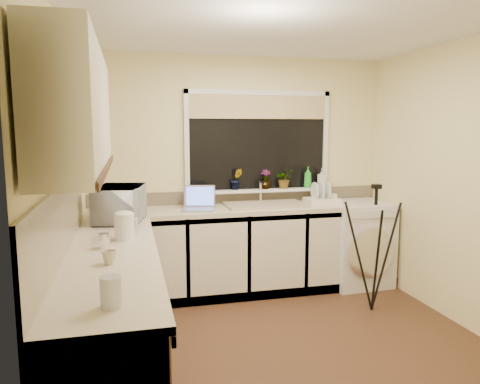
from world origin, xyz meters
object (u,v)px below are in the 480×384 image
Objects in this scene: dish_rack at (322,201)px; cup_back at (332,198)px; plant_c at (265,179)px; laptop at (199,203)px; cup_left at (109,257)px; steel_jar at (104,241)px; soap_bottle_clear at (322,178)px; plant_b at (237,179)px; plant_d at (284,179)px; glass_jug at (111,292)px; tripod at (374,248)px; soap_bottle_green at (308,177)px; washing_machine at (356,243)px; kettle at (124,227)px; microwave at (120,204)px.

cup_back is at bearing 12.85° from dish_rack.
laptop is at bearing -161.34° from plant_c.
steel_jar is at bearing 97.02° from cup_left.
soap_bottle_clear is 2.37× the size of cup_left.
cup_back reaches higher than cup_left.
plant_b is 1.06× the size of plant_d.
glass_jug is (-0.76, -2.39, 0.01)m from laptop.
cup_left is at bearing -140.71° from dish_rack.
steel_jar is at bearing -145.59° from soap_bottle_clear.
soap_bottle_green is (-0.27, 0.99, 0.57)m from tripod.
dish_rack is 1.53× the size of soap_bottle_green.
plant_b is at bearing 165.52° from washing_machine.
plant_c reaches higher than glass_jug.
kettle is 1.79m from plant_b.
microwave reaches higher than steel_jar.
washing_machine is at bearing 64.10° from tripod.
steel_jar is 0.39m from cup_left.
soap_bottle_green is 2.58× the size of cup_left.
tripod reaches higher than dish_rack.
soap_bottle_green is at bearing 95.04° from tripod.
laptop is at bearing 72.30° from glass_jug.
plant_b is at bearing 43.86° from laptop.
cup_left is at bearing -122.37° from plant_b.
tripod is 13.38× the size of cup_left.
soap_bottle_clear is (2.12, 1.33, 0.16)m from kettle.
soap_bottle_green reaches higher than cup_back.
microwave reaches higher than laptop.
dish_rack is 0.64× the size of microwave.
tripod is 1.57m from plant_b.
dish_rack is at bearing 32.38° from steel_jar.
cup_back is (0.23, -0.15, -0.22)m from soap_bottle_green.
dish_rack is at bearing 91.82° from tripod.
plant_c is (-0.96, 0.27, 0.70)m from washing_machine.
plant_d reaches higher than steel_jar.
laptop is (-1.73, 0.01, 0.51)m from washing_machine.
plant_c is 0.21m from plant_d.
laptop is 0.86m from microwave.
plant_d is (1.73, 0.64, 0.10)m from microwave.
soap_bottle_clear is (0.64, -0.03, 0.00)m from plant_c.
microwave is at bearing -151.14° from plant_b.
cup_back reaches higher than washing_machine.
plant_b is 1.07m from cup_back.
dish_rack is 2.79m from cup_left.
washing_machine is 1.22m from plant_c.
kettle is (-2.44, -1.10, 0.54)m from washing_machine.
laptop is at bearing 57.38° from steel_jar.
steel_jar is (-2.20, -1.39, 0.02)m from dish_rack.
plant_d and soap_bottle_clear have the same top height.
soap_bottle_green reaches higher than plant_b.
cup_back is (0.50, -0.14, -0.21)m from plant_d.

